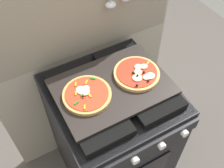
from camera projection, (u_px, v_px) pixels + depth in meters
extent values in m
plane|color=#4C4742|center=(112.00, 165.00, 1.97)|extent=(4.00, 4.00, 0.00)
cube|color=#B2A893|center=(84.00, 62.00, 1.57)|extent=(1.10, 0.03, 1.55)
cube|color=gray|center=(79.00, 9.00, 1.27)|extent=(1.08, 0.00, 0.56)
ellipsoid|color=silver|center=(111.00, 5.00, 1.31)|extent=(0.06, 0.05, 0.03)
cube|color=black|center=(112.00, 136.00, 1.64)|extent=(0.60, 0.60, 0.86)
cube|color=black|center=(112.00, 93.00, 1.32)|extent=(0.59, 0.59, 0.01)
cube|color=black|center=(86.00, 101.00, 1.25)|extent=(0.24, 0.51, 0.04)
cube|color=black|center=(136.00, 79.00, 1.34)|extent=(0.24, 0.51, 0.04)
cube|color=black|center=(146.00, 149.00, 1.18)|extent=(0.58, 0.02, 0.07)
cylinder|color=silver|center=(135.00, 160.00, 1.15)|extent=(0.04, 0.02, 0.04)
cylinder|color=silver|center=(162.00, 146.00, 1.20)|extent=(0.04, 0.02, 0.04)
cylinder|color=silver|center=(185.00, 133.00, 1.24)|extent=(0.04, 0.02, 0.04)
cube|color=black|center=(112.00, 86.00, 1.28)|extent=(0.54, 0.38, 0.02)
cylinder|color=tan|center=(87.00, 94.00, 1.23)|extent=(0.23, 0.23, 0.02)
cylinder|color=red|center=(86.00, 93.00, 1.22)|extent=(0.20, 0.20, 0.00)
ellipsoid|color=#F4EACC|center=(81.00, 90.00, 1.22)|extent=(0.04, 0.05, 0.01)
ellipsoid|color=#F4EACC|center=(81.00, 92.00, 1.21)|extent=(0.03, 0.04, 0.01)
ellipsoid|color=#F4EACC|center=(85.00, 93.00, 1.21)|extent=(0.03, 0.03, 0.01)
ellipsoid|color=#F4EACC|center=(86.00, 88.00, 1.23)|extent=(0.03, 0.03, 0.01)
ellipsoid|color=#F4EACC|center=(86.00, 92.00, 1.21)|extent=(0.04, 0.03, 0.01)
cube|color=gold|center=(86.00, 82.00, 1.25)|extent=(0.02, 0.02, 0.00)
cube|color=gold|center=(76.00, 84.00, 1.24)|extent=(0.02, 0.02, 0.00)
cube|color=gold|center=(85.00, 107.00, 1.16)|extent=(0.02, 0.02, 0.00)
cube|color=#19721E|center=(93.00, 78.00, 1.27)|extent=(0.02, 0.02, 0.00)
cube|color=#19721E|center=(83.00, 96.00, 1.20)|extent=(0.01, 0.02, 0.00)
cube|color=gold|center=(83.00, 89.00, 1.22)|extent=(0.02, 0.02, 0.00)
cube|color=red|center=(84.00, 96.00, 1.20)|extent=(0.02, 0.01, 0.00)
cube|color=gold|center=(90.00, 95.00, 1.20)|extent=(0.01, 0.02, 0.00)
cube|color=gold|center=(76.00, 93.00, 1.21)|extent=(0.02, 0.03, 0.00)
cube|color=#19721E|center=(77.00, 103.00, 1.17)|extent=(0.03, 0.01, 0.00)
cylinder|color=tan|center=(137.00, 74.00, 1.30)|extent=(0.23, 0.23, 0.02)
cylinder|color=#B72D19|center=(137.00, 72.00, 1.30)|extent=(0.20, 0.20, 0.00)
ellipsoid|color=beige|center=(138.00, 72.00, 1.29)|extent=(0.04, 0.04, 0.01)
ellipsoid|color=beige|center=(138.00, 67.00, 1.31)|extent=(0.04, 0.04, 0.01)
ellipsoid|color=beige|center=(138.00, 73.00, 1.29)|extent=(0.03, 0.03, 0.01)
ellipsoid|color=beige|center=(150.00, 76.00, 1.27)|extent=(0.05, 0.04, 0.01)
ellipsoid|color=beige|center=(137.00, 78.00, 1.27)|extent=(0.05, 0.05, 0.01)
ellipsoid|color=beige|center=(147.00, 77.00, 1.27)|extent=(0.04, 0.03, 0.01)
ellipsoid|color=beige|center=(144.00, 66.00, 1.31)|extent=(0.04, 0.03, 0.01)
cube|color=red|center=(135.00, 79.00, 1.26)|extent=(0.02, 0.02, 0.00)
sphere|color=black|center=(138.00, 76.00, 1.27)|extent=(0.01, 0.01, 0.01)
cube|color=gold|center=(148.00, 63.00, 1.33)|extent=(0.03, 0.02, 0.00)
sphere|color=black|center=(148.00, 81.00, 1.25)|extent=(0.01, 0.01, 0.01)
sphere|color=black|center=(133.00, 72.00, 1.29)|extent=(0.01, 0.01, 0.01)
sphere|color=black|center=(144.00, 72.00, 1.29)|extent=(0.01, 0.01, 0.01)
sphere|color=black|center=(137.00, 77.00, 1.27)|extent=(0.01, 0.01, 0.01)
cube|color=red|center=(150.00, 75.00, 1.28)|extent=(0.02, 0.02, 0.00)
sphere|color=black|center=(137.00, 85.00, 1.23)|extent=(0.01, 0.01, 0.01)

